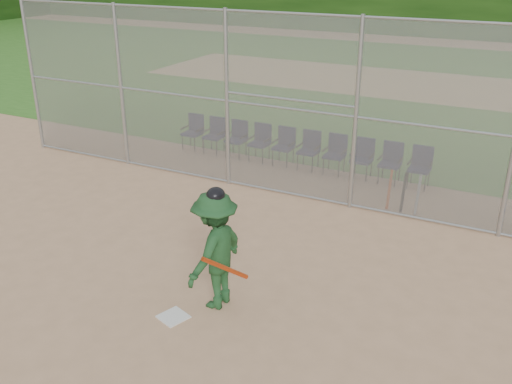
% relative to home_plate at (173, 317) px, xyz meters
% --- Properties ---
extents(ground, '(100.00, 100.00, 0.00)m').
position_rel_home_plate_xyz_m(ground, '(0.09, 0.07, -0.01)').
color(ground, tan).
rests_on(ground, ground).
extents(grass_strip, '(100.00, 100.00, 0.00)m').
position_rel_home_plate_xyz_m(grass_strip, '(0.09, 18.07, -0.00)').
color(grass_strip, '#30661E').
rests_on(grass_strip, ground).
extents(dirt_patch_far, '(24.00, 24.00, 0.00)m').
position_rel_home_plate_xyz_m(dirt_patch_far, '(0.09, 18.07, -0.00)').
color(dirt_patch_far, tan).
rests_on(dirt_patch_far, ground).
extents(backstop_fence, '(16.09, 0.09, 4.00)m').
position_rel_home_plate_xyz_m(backstop_fence, '(0.09, 5.07, 2.06)').
color(backstop_fence, gray).
rests_on(backstop_fence, ground).
extents(home_plate, '(0.50, 0.50, 0.02)m').
position_rel_home_plate_xyz_m(home_plate, '(0.00, 0.00, 0.00)').
color(home_plate, silver).
rests_on(home_plate, ground).
extents(batter_at_plate, '(1.02, 1.35, 1.97)m').
position_rel_home_plate_xyz_m(batter_at_plate, '(0.40, 0.62, 0.94)').
color(batter_at_plate, '#1B4521').
rests_on(batter_at_plate, ground).
extents(spare_bats, '(0.66, 0.28, 0.85)m').
position_rel_home_plate_xyz_m(spare_bats, '(2.13, 5.42, 0.41)').
color(spare_bats, '#D84C14').
rests_on(spare_bats, ground).
extents(chair_0, '(0.54, 0.52, 0.96)m').
position_rel_home_plate_xyz_m(chair_0, '(-4.06, 6.84, 0.47)').
color(chair_0, '#0E1334').
rests_on(chair_0, ground).
extents(chair_1, '(0.54, 0.52, 0.96)m').
position_rel_home_plate_xyz_m(chair_1, '(-3.37, 6.84, 0.47)').
color(chair_1, '#0E1334').
rests_on(chair_1, ground).
extents(chair_2, '(0.54, 0.52, 0.96)m').
position_rel_home_plate_xyz_m(chair_2, '(-2.68, 6.84, 0.47)').
color(chair_2, '#0E1334').
rests_on(chair_2, ground).
extents(chair_3, '(0.54, 0.52, 0.96)m').
position_rel_home_plate_xyz_m(chair_3, '(-1.99, 6.84, 0.47)').
color(chair_3, '#0E1334').
rests_on(chair_3, ground).
extents(chair_4, '(0.54, 0.52, 0.96)m').
position_rel_home_plate_xyz_m(chair_4, '(-1.30, 6.84, 0.47)').
color(chair_4, '#0E1334').
rests_on(chair_4, ground).
extents(chair_5, '(0.54, 0.52, 0.96)m').
position_rel_home_plate_xyz_m(chair_5, '(-0.61, 6.84, 0.47)').
color(chair_5, '#0E1334').
rests_on(chair_5, ground).
extents(chair_6, '(0.54, 0.52, 0.96)m').
position_rel_home_plate_xyz_m(chair_6, '(0.08, 6.84, 0.47)').
color(chair_6, '#0E1334').
rests_on(chair_6, ground).
extents(chair_7, '(0.54, 0.52, 0.96)m').
position_rel_home_plate_xyz_m(chair_7, '(0.77, 6.84, 0.47)').
color(chair_7, '#0E1334').
rests_on(chair_7, ground).
extents(chair_8, '(0.54, 0.52, 0.96)m').
position_rel_home_plate_xyz_m(chair_8, '(1.46, 6.84, 0.47)').
color(chair_8, '#0E1334').
rests_on(chair_8, ground).
extents(chair_9, '(0.54, 0.52, 0.96)m').
position_rel_home_plate_xyz_m(chair_9, '(2.15, 6.84, 0.47)').
color(chair_9, '#0E1334').
rests_on(chair_9, ground).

